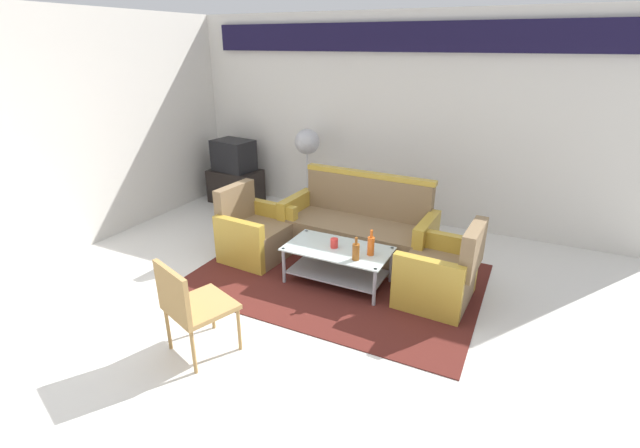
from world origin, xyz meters
TOP-DOWN VIEW (x-y plane):
  - ground_plane at (0.00, 0.00)m, footprint 14.00×14.00m
  - wall_back at (0.00, 3.05)m, footprint 6.52×0.19m
  - wall_left at (-3.26, -0.10)m, footprint 0.12×6.20m
  - rug at (-0.02, 0.95)m, footprint 3.02×2.12m
  - couch at (-0.05, 1.61)m, footprint 1.83×0.81m
  - armchair_left at (-1.12, 1.00)m, footprint 0.75×0.80m
  - armchair_right at (1.07, 0.98)m, footprint 0.74×0.79m
  - coffee_table at (0.02, 0.86)m, footprint 1.10×0.60m
  - bottle_orange at (0.38, 0.86)m, footprint 0.07×0.07m
  - bottle_brown at (0.29, 0.69)m, footprint 0.07×0.07m
  - cup at (-0.02, 0.86)m, footprint 0.08×0.08m
  - tv_stand at (-2.54, 2.55)m, footprint 0.80×0.50m
  - television at (-2.54, 2.55)m, footprint 0.65×0.51m
  - pedestal_fan at (-1.25, 2.60)m, footprint 0.36×0.36m
  - wicker_chair at (-0.55, -0.75)m, footprint 0.61×0.61m

SIDE VIEW (x-z plane):
  - ground_plane at x=0.00m, z-range 0.00..0.00m
  - rug at x=-0.02m, z-range 0.00..0.01m
  - tv_stand at x=-2.54m, z-range 0.00..0.52m
  - coffee_table at x=0.02m, z-range 0.07..0.47m
  - armchair_left at x=-1.12m, z-range -0.14..0.71m
  - armchair_right at x=1.07m, z-range -0.14..0.71m
  - couch at x=-0.05m, z-range -0.16..0.80m
  - cup at x=-0.02m, z-range 0.41..0.51m
  - wicker_chair at x=-0.55m, z-range 0.07..0.91m
  - bottle_brown at x=0.29m, z-range 0.38..0.62m
  - bottle_orange at x=0.38m, z-range 0.38..0.65m
  - television at x=-2.54m, z-range 0.52..1.00m
  - pedestal_fan at x=-1.25m, z-range 0.38..1.65m
  - wall_left at x=-3.26m, z-range 0.00..2.80m
  - wall_back at x=0.00m, z-range 0.08..2.88m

